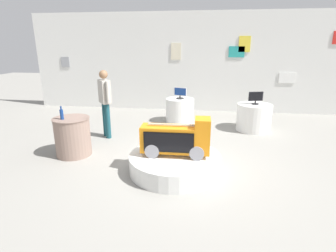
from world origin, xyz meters
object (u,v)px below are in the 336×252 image
object	(u,v)px
novelty_firetruck_tv	(176,140)
display_pedestal_left_rear	(254,117)
main_display_pedestal	(175,163)
tv_on_center_rear	(180,93)
bottle_on_side_table	(62,114)
tv_on_left_rear	(256,97)
side_table_round	(73,136)
shopper_browsing_near_truck	(105,99)
display_pedestal_center_rear	(180,111)

from	to	relation	value
novelty_firetruck_tv	display_pedestal_left_rear	size ratio (longest dim) A/B	1.35
main_display_pedestal	tv_on_center_rear	distance (m)	3.23
bottle_on_side_table	main_display_pedestal	bearing A→B (deg)	-8.07
tv_on_center_rear	tv_on_left_rear	bearing A→B (deg)	-13.00
side_table_round	tv_on_center_rear	bearing A→B (deg)	54.53
novelty_firetruck_tv	tv_on_center_rear	world-z (taller)	tv_on_center_rear
display_pedestal_left_rear	side_table_round	bearing A→B (deg)	-150.32
novelty_firetruck_tv	tv_on_center_rear	distance (m)	3.17
novelty_firetruck_tv	shopper_browsing_near_truck	bearing A→B (deg)	139.51
main_display_pedestal	display_pedestal_left_rear	distance (m)	3.22
novelty_firetruck_tv	tv_on_center_rear	size ratio (longest dim) A/B	3.24
display_pedestal_left_rear	side_table_round	xyz separation A→B (m)	(-3.92, -2.24, 0.05)
main_display_pedestal	tv_on_center_rear	bearing A→B (deg)	94.20
tv_on_center_rear	shopper_browsing_near_truck	size ratio (longest dim) A/B	0.23
display_pedestal_left_rear	tv_on_left_rear	xyz separation A→B (m)	(-0.00, -0.00, 0.53)
shopper_browsing_near_truck	tv_on_left_rear	bearing A→B (deg)	16.34
tv_on_center_rear	shopper_browsing_near_truck	bearing A→B (deg)	-136.98
novelty_firetruck_tv	tv_on_center_rear	bearing A→B (deg)	94.60
tv_on_left_rear	side_table_round	bearing A→B (deg)	-150.35
display_pedestal_center_rear	bottle_on_side_table	world-z (taller)	bottle_on_side_table
novelty_firetruck_tv	display_pedestal_left_rear	bearing A→B (deg)	56.93
tv_on_center_rear	side_table_round	xyz separation A→B (m)	(-1.92, -2.69, -0.46)
display_pedestal_left_rear	tv_on_center_rear	bearing A→B (deg)	167.11
display_pedestal_center_rear	shopper_browsing_near_truck	world-z (taller)	shopper_browsing_near_truck
main_display_pedestal	shopper_browsing_near_truck	world-z (taller)	shopper_browsing_near_truck
display_pedestal_left_rear	bottle_on_side_table	xyz separation A→B (m)	(-4.03, -2.36, 0.54)
display_pedestal_left_rear	display_pedestal_center_rear	size ratio (longest dim) A/B	1.10
novelty_firetruck_tv	bottle_on_side_table	distance (m)	2.33
novelty_firetruck_tv	display_pedestal_center_rear	bearing A→B (deg)	94.62
tv_on_center_rear	shopper_browsing_near_truck	world-z (taller)	shopper_browsing_near_truck
display_pedestal_center_rear	tv_on_center_rear	world-z (taller)	tv_on_center_rear
tv_on_left_rear	shopper_browsing_near_truck	xyz separation A→B (m)	(-3.64, -1.07, 0.07)
display_pedestal_center_rear	tv_on_center_rear	bearing A→B (deg)	-72.69
tv_on_left_rear	bottle_on_side_table	bearing A→B (deg)	-149.70
shopper_browsing_near_truck	display_pedestal_center_rear	bearing A→B (deg)	43.11
main_display_pedestal	side_table_round	bearing A→B (deg)	168.30
tv_on_left_rear	side_table_round	distance (m)	4.54
tv_on_left_rear	novelty_firetruck_tv	bearing A→B (deg)	-123.09
novelty_firetruck_tv	display_pedestal_center_rear	size ratio (longest dim) A/B	1.49
display_pedestal_center_rear	bottle_on_side_table	size ratio (longest dim) A/B	3.07
main_display_pedestal	display_pedestal_left_rear	bearing A→B (deg)	56.53
tv_on_left_rear	main_display_pedestal	bearing A→B (deg)	-123.49
main_display_pedestal	side_table_round	distance (m)	2.21
tv_on_left_rear	display_pedestal_center_rear	world-z (taller)	tv_on_left_rear
main_display_pedestal	tv_on_center_rear	xyz separation A→B (m)	(-0.23, 3.14, 0.71)
display_pedestal_left_rear	display_pedestal_center_rear	distance (m)	2.06
main_display_pedestal	tv_on_center_rear	world-z (taller)	tv_on_center_rear
novelty_firetruck_tv	bottle_on_side_table	bearing A→B (deg)	171.86
side_table_round	bottle_on_side_table	bearing A→B (deg)	-131.84
main_display_pedestal	tv_on_left_rear	size ratio (longest dim) A/B	4.35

